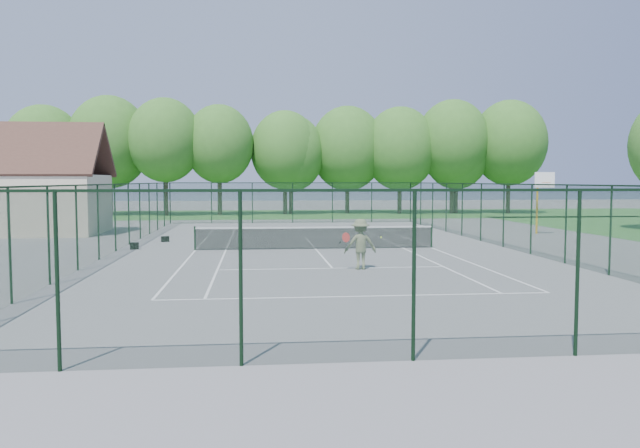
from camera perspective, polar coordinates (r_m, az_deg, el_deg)
The scene contains 11 objects.
ground at distance 28.86m, azimuth -0.41°, elevation -2.30°, with size 140.00×140.00×0.00m, color slate.
grass_far at distance 58.70m, azimuth -3.20°, elevation 0.91°, with size 80.00×16.00×0.01m, color #35782E.
court_lines at distance 28.86m, azimuth -0.41°, elevation -2.29°, with size 11.05×23.85×0.01m.
tennis_net at distance 28.80m, azimuth -0.41°, elevation -1.16°, with size 11.08×0.08×1.10m.
fence_enclosure at distance 28.73m, azimuth -0.41°, elevation 0.79°, with size 18.05×36.05×3.02m.
utility_building at distance 40.77m, azimuth -24.92°, elevation 3.56°, with size 8.60×6.27×6.63m.
tree_line_far at distance 58.68m, azimuth -3.23°, elevation 6.75°, with size 39.40×6.40×9.70m.
basketball_goal at distance 38.78m, azimuth 19.57°, elevation 2.89°, with size 1.20×1.43×3.65m.
sports_bag_a at distance 29.97m, azimuth -16.61°, elevation -1.93°, with size 0.39×0.24×0.31m, color black.
sports_bag_b at distance 33.15m, azimuth -13.98°, elevation -1.34°, with size 0.38×0.23×0.29m, color black.
tennis_player at distance 22.25m, azimuth 3.71°, elevation -1.85°, with size 1.73×0.82×1.80m.
Camera 1 is at (-2.73, -28.55, 3.17)m, focal length 35.00 mm.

